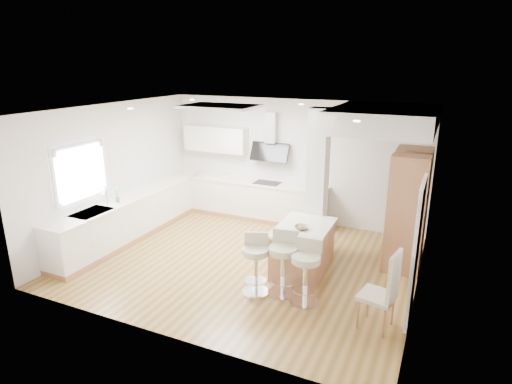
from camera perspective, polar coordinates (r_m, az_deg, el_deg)
The scene contains 18 objects.
ground at distance 8.12m, azimuth -1.43°, elevation -9.18°, with size 6.00×6.00×0.00m, color olive.
ceiling at distance 8.12m, azimuth -1.43°, elevation -9.18°, with size 6.00×5.00×0.02m, color white.
wall_back at distance 9.84m, azimuth 4.91°, elevation 4.12°, with size 6.00×0.04×2.80m, color silver.
wall_left at distance 9.28m, azimuth -18.41°, elevation 2.52°, with size 0.04×5.00×2.80m, color silver.
wall_right at distance 6.90m, azimuth 21.51°, elevation -2.68°, with size 0.04×5.00×2.80m, color silver.
skylight at distance 8.23m, azimuth -4.76°, elevation 11.28°, with size 4.10×2.10×0.06m.
window_left at distance 8.57m, azimuth -22.41°, elevation 2.97°, with size 0.06×1.28×1.07m.
doorway_right at distance 6.48m, azimuth 20.54°, elevation -7.63°, with size 0.05×1.00×2.10m.
counter_left at distance 9.52m, azimuth -15.62°, elevation -2.82°, with size 0.63×4.50×1.35m.
counter_back at distance 10.11m, azimuth -0.61°, elevation 0.41°, with size 3.62×0.63×2.50m.
pillar at distance 8.10m, azimuth 8.16°, elevation 1.19°, with size 0.35×0.35×2.80m.
soffit at distance 8.08m, azimuth 16.70°, elevation 9.31°, with size 1.78×2.20×0.40m.
oven_column at distance 8.19m, azimuth 19.59°, elevation -2.04°, with size 0.63×1.21×2.10m.
peninsula at distance 7.69m, azimuth 6.27°, elevation -7.42°, with size 0.93×1.38×0.89m.
bar_stool_a at distance 6.86m, azimuth -0.05°, elevation -9.17°, with size 0.57×0.57×0.99m.
bar_stool_b at distance 6.81m, azimuth 3.65°, elevation -9.07°, with size 0.55×0.55×1.05m.
bar_stool_c at distance 6.62m, azimuth 6.70°, elevation -10.16°, with size 0.48×0.48×1.03m.
dining_chair at distance 6.20m, azimuth 16.86°, elevation -12.23°, with size 0.53×0.53×1.18m.
Camera 1 is at (3.21, -6.54, 3.58)m, focal length 30.00 mm.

